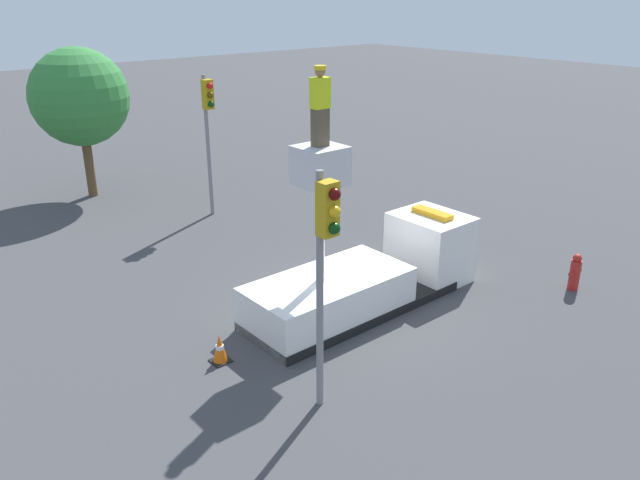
% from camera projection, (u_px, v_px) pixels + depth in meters
% --- Properties ---
extents(ground_plane, '(120.00, 120.00, 0.00)m').
position_uv_depth(ground_plane, '(353.00, 309.00, 16.25)').
color(ground_plane, '#424244').
extents(bucket_truck, '(6.78, 2.10, 4.49)m').
position_uv_depth(bucket_truck, '(367.00, 276.00, 16.24)').
color(bucket_truck, black).
rests_on(bucket_truck, ground).
extents(worker, '(0.40, 0.26, 1.75)m').
position_uv_depth(worker, '(320.00, 106.00, 13.57)').
color(worker, brown).
rests_on(worker, bucket_truck).
extents(traffic_light_pole, '(0.34, 0.57, 4.85)m').
position_uv_depth(traffic_light_pole, '(325.00, 248.00, 11.17)').
color(traffic_light_pole, gray).
rests_on(traffic_light_pole, ground).
extents(traffic_light_across, '(0.34, 0.57, 5.04)m').
position_uv_depth(traffic_light_across, '(208.00, 118.00, 21.67)').
color(traffic_light_across, gray).
rests_on(traffic_light_across, ground).
extents(fire_hydrant, '(0.53, 0.29, 1.05)m').
position_uv_depth(fire_hydrant, '(575.00, 272.00, 17.13)').
color(fire_hydrant, '#B2231E').
rests_on(fire_hydrant, ground).
extents(traffic_cone_rear, '(0.41, 0.41, 0.68)m').
position_uv_depth(traffic_cone_rear, '(220.00, 349.00, 13.84)').
color(traffic_cone_rear, black).
rests_on(traffic_cone_rear, ground).
extents(tree_left_bg, '(3.71, 3.71, 5.79)m').
position_uv_depth(tree_left_bg, '(80.00, 97.00, 23.70)').
color(tree_left_bg, brown).
rests_on(tree_left_bg, ground).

